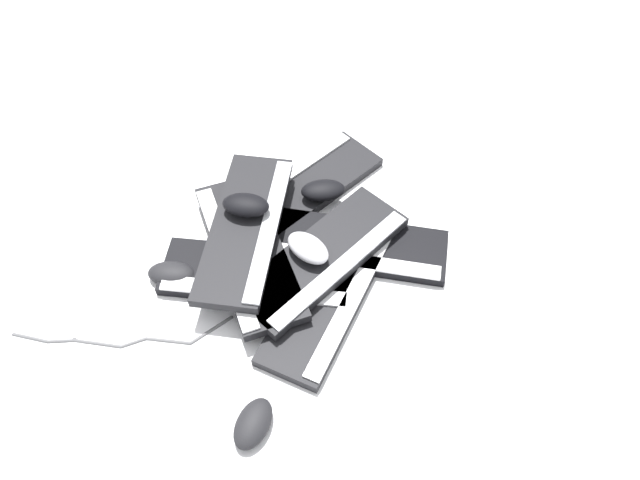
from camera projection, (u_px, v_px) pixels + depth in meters
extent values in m
plane|color=white|center=(286.00, 244.00, 1.50)|extent=(3.20, 3.20, 0.00)
cube|color=black|center=(303.00, 189.00, 1.60)|extent=(0.25, 0.46, 0.02)
cube|color=silver|center=(288.00, 174.00, 1.61)|extent=(0.14, 0.41, 0.01)
cube|color=black|center=(258.00, 274.00, 1.43)|extent=(0.38, 0.44, 0.02)
cube|color=silver|center=(253.00, 291.00, 1.39)|extent=(0.28, 0.36, 0.01)
cube|color=black|center=(328.00, 295.00, 1.40)|extent=(0.37, 0.45, 0.02)
cube|color=silver|center=(351.00, 300.00, 1.37)|extent=(0.27, 0.36, 0.01)
cube|color=black|center=(353.00, 245.00, 1.49)|extent=(0.40, 0.43, 0.02)
cube|color=silver|center=(350.00, 260.00, 1.44)|extent=(0.30, 0.34, 0.01)
cube|color=black|center=(249.00, 251.00, 1.44)|extent=(0.46, 0.22, 0.02)
cube|color=silver|center=(225.00, 253.00, 1.41)|extent=(0.42, 0.11, 0.01)
cube|color=black|center=(322.00, 257.00, 1.43)|extent=(0.27, 0.46, 0.02)
cube|color=#B2B5BA|center=(341.00, 268.00, 1.39)|extent=(0.15, 0.41, 0.01)
cube|color=black|center=(245.00, 227.00, 1.44)|extent=(0.44, 0.39, 0.02)
cube|color=#B2B5BA|center=(268.00, 226.00, 1.43)|extent=(0.35, 0.29, 0.01)
ellipsoid|color=black|center=(172.00, 274.00, 1.43)|extent=(0.12, 0.13, 0.04)
ellipsoid|color=#B7B7BC|center=(308.00, 248.00, 1.40)|extent=(0.12, 0.10, 0.04)
ellipsoid|color=black|center=(246.00, 205.00, 1.44)|extent=(0.12, 0.13, 0.04)
ellipsoid|color=black|center=(323.00, 190.00, 1.54)|extent=(0.10, 0.13, 0.04)
ellipsoid|color=black|center=(253.00, 424.00, 1.21)|extent=(0.12, 0.13, 0.04)
cylinder|color=#59595B|center=(211.00, 329.00, 1.35)|extent=(0.02, 0.11, 0.01)
cylinder|color=#59595B|center=(168.00, 340.00, 1.34)|extent=(0.07, 0.08, 0.01)
cylinder|color=#59595B|center=(133.00, 342.00, 1.34)|extent=(0.02, 0.05, 0.01)
cylinder|color=#59595B|center=(97.00, 343.00, 1.33)|extent=(0.07, 0.09, 0.01)
cylinder|color=#59595B|center=(61.00, 340.00, 1.34)|extent=(0.03, 0.05, 0.01)
cylinder|color=#59595B|center=(30.00, 337.00, 1.34)|extent=(0.06, 0.07, 0.01)
sphere|color=#59595B|center=(231.00, 316.00, 1.37)|extent=(0.01, 0.01, 0.01)
sphere|color=#59595B|center=(190.00, 343.00, 1.33)|extent=(0.01, 0.01, 0.01)
sphere|color=#59595B|center=(146.00, 338.00, 1.34)|extent=(0.01, 0.01, 0.01)
sphere|color=#59595B|center=(121.00, 346.00, 1.33)|extent=(0.01, 0.01, 0.01)
sphere|color=#59595B|center=(74.00, 340.00, 1.34)|extent=(0.01, 0.01, 0.01)
sphere|color=#59595B|center=(47.00, 341.00, 1.34)|extent=(0.01, 0.01, 0.01)
sphere|color=#59595B|center=(13.00, 334.00, 1.35)|extent=(0.01, 0.01, 0.01)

